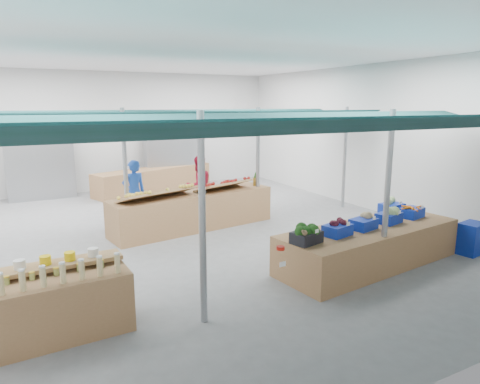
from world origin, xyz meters
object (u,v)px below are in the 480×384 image
(crate_stack, at_px, (471,238))
(vendor_left, at_px, (134,192))
(veg_counter, at_px, (369,246))
(bottle_shelf, at_px, (56,303))
(vendor_right, at_px, (199,186))
(fruit_counter, at_px, (194,211))

(crate_stack, bearing_deg, vendor_left, 135.33)
(veg_counter, bearing_deg, bottle_shelf, 172.78)
(veg_counter, xyz_separation_m, vendor_right, (-1.48, 5.03, 0.46))
(fruit_counter, xyz_separation_m, vendor_left, (-1.20, 1.10, 0.39))
(bottle_shelf, distance_m, vendor_right, 6.47)
(bottle_shelf, height_order, crate_stack, bottle_shelf)
(veg_counter, height_order, crate_stack, veg_counter)
(bottle_shelf, bearing_deg, vendor_right, 47.82)
(fruit_counter, height_order, crate_stack, fruit_counter)
(bottle_shelf, distance_m, veg_counter, 5.61)
(fruit_counter, bearing_deg, vendor_right, 52.99)
(veg_counter, distance_m, crate_stack, 2.40)
(crate_stack, xyz_separation_m, vendor_left, (-5.62, 5.56, 0.51))
(vendor_left, bearing_deg, fruit_counter, 129.09)
(fruit_counter, height_order, vendor_right, vendor_right)
(bottle_shelf, relative_size, crate_stack, 2.88)
(vendor_left, bearing_deg, bottle_shelf, 56.53)
(bottle_shelf, relative_size, fruit_counter, 0.46)
(bottle_shelf, xyz_separation_m, vendor_left, (2.33, 4.97, 0.38))
(veg_counter, relative_size, vendor_right, 2.32)
(bottle_shelf, xyz_separation_m, fruit_counter, (3.53, 3.87, -0.00))
(veg_counter, distance_m, vendor_right, 5.26)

